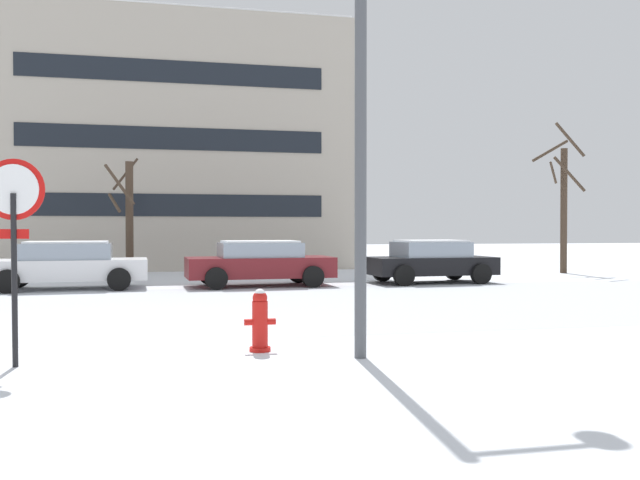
# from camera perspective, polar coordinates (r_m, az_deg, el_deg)

# --- Properties ---
(ground_plane) EXTENTS (120.00, 120.00, 0.00)m
(ground_plane) POSITION_cam_1_polar(r_m,az_deg,el_deg) (11.58, -18.53, -7.63)
(ground_plane) COLOR white
(road_surface) EXTENTS (80.00, 9.20, 0.00)m
(road_surface) POSITION_cam_1_polar(r_m,az_deg,el_deg) (15.14, -17.14, -5.60)
(road_surface) COLOR silver
(road_surface) RESTS_ON ground
(stop_sign) EXTENTS (0.75, 0.14, 2.59)m
(stop_sign) POSITION_cam_1_polar(r_m,az_deg,el_deg) (9.13, -24.49, 1.46)
(stop_sign) COLOR black
(stop_sign) RESTS_ON ground
(fire_hydrant) EXTENTS (0.44, 0.30, 0.88)m
(fire_hydrant) POSITION_cam_1_polar(r_m,az_deg,el_deg) (9.54, -5.10, -6.75)
(fire_hydrant) COLOR red
(fire_hydrant) RESTS_ON ground
(street_lamp) EXTENTS (1.49, 0.36, 6.19)m
(street_lamp) POSITION_cam_1_polar(r_m,az_deg,el_deg) (9.23, 4.90, 13.46)
(street_lamp) COLOR #4C4F54
(street_lamp) RESTS_ON ground
(parked_car_white) EXTENTS (4.47, 2.22, 1.37)m
(parked_car_white) POSITION_cam_1_polar(r_m,az_deg,el_deg) (20.45, -20.60, -1.95)
(parked_car_white) COLOR white
(parked_car_white) RESTS_ON ground
(parked_car_maroon) EXTENTS (4.42, 2.22, 1.37)m
(parked_car_maroon) POSITION_cam_1_polar(r_m,az_deg,el_deg) (20.26, -5.12, -1.91)
(parked_car_maroon) COLOR maroon
(parked_car_maroon) RESTS_ON ground
(parked_car_black) EXTENTS (4.04, 2.20, 1.36)m
(parked_car_black) POSITION_cam_1_polar(r_m,az_deg,el_deg) (21.74, 9.33, -1.75)
(parked_car_black) COLOR black
(parked_car_black) RESTS_ON ground
(tree_far_left) EXTENTS (1.09, 1.39, 4.13)m
(tree_far_left) POSITION_cam_1_polar(r_m,az_deg,el_deg) (23.26, -15.93, 1.91)
(tree_far_left) COLOR #423326
(tree_far_left) RESTS_ON ground
(tree_far_right) EXTENTS (1.70, 1.73, 5.77)m
(tree_far_right) POSITION_cam_1_polar(r_m,az_deg,el_deg) (27.79, 19.90, 3.18)
(tree_far_right) COLOR #423326
(tree_far_right) RESTS_ON ground
(building_far_left) EXTENTS (15.05, 9.49, 10.78)m
(building_far_left) POSITION_cam_1_polar(r_m,az_deg,el_deg) (32.61, -12.25, 7.39)
(building_far_left) COLOR #B2A899
(building_far_left) RESTS_ON ground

